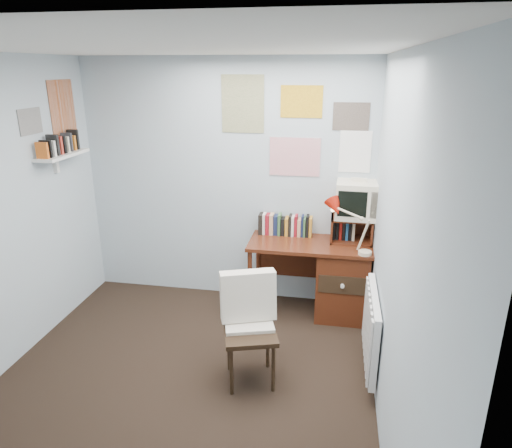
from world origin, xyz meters
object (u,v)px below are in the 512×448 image
at_px(desk_chair, 250,334).
at_px(radiator, 372,328).
at_px(tv_riser, 351,229).
at_px(crt_tv, 358,198).
at_px(wall_shelf, 62,155).
at_px(desk_lamp, 367,232).
at_px(desk, 336,277).

bearing_deg(desk_chair, radiator, -1.60).
relative_size(tv_riser, radiator, 0.50).
height_order(crt_tv, wall_shelf, wall_shelf).
distance_m(desk_lamp, crt_tv, 0.42).
height_order(desk_lamp, tv_riser, desk_lamp).
relative_size(desk_lamp, radiator, 0.55).
xyz_separation_m(desk, crt_tv, (0.16, 0.13, 0.80)).
distance_m(desk_chair, desk_lamp, 1.42).
bearing_deg(crt_tv, desk_lamp, -74.74).
distance_m(desk, tv_riser, 0.51).
relative_size(crt_tv, wall_shelf, 0.65).
height_order(desk_lamp, crt_tv, crt_tv).
xyz_separation_m(desk_lamp, crt_tv, (-0.08, 0.35, 0.22)).
xyz_separation_m(desk_lamp, radiator, (0.05, -0.71, -0.56)).
bearing_deg(wall_shelf, tv_riser, 10.32).
distance_m(radiator, wall_shelf, 3.15).
height_order(desk, desk_lamp, desk_lamp).
distance_m(crt_tv, radiator, 1.32).
distance_m(tv_riser, crt_tv, 0.32).
bearing_deg(radiator, wall_shelf, 169.11).
bearing_deg(crt_tv, desk, -138.61).
relative_size(tv_riser, wall_shelf, 0.65).
height_order(desk, crt_tv, crt_tv).
distance_m(desk, wall_shelf, 2.87).
relative_size(desk, radiator, 1.50).
bearing_deg(desk_chair, crt_tv, 41.76).
bearing_deg(desk_chair, tv_riser, 42.61).
height_order(desk_chair, radiator, desk_chair).
bearing_deg(wall_shelf, crt_tv, 10.59).
distance_m(desk_chair, radiator, 0.97).
distance_m(desk_lamp, radiator, 0.91).
xyz_separation_m(desk_chair, wall_shelf, (-1.92, 0.80, 1.19)).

